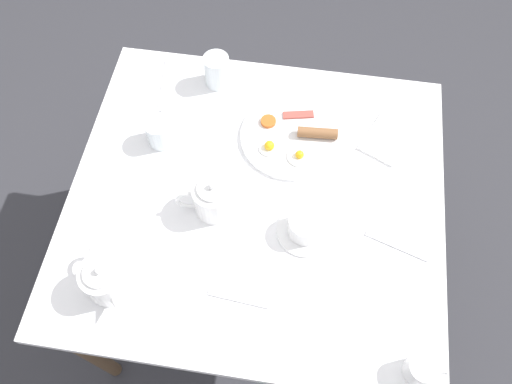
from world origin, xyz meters
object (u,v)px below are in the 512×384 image
Objects in this scene: water_glass_tall at (217,71)px; spoon_for_tea at (239,299)px; fork_by_plate at (397,246)px; water_glass_short at (160,132)px; teapot_near at (213,198)px; teacup_with_saucer_left at (306,227)px; creamer_jug at (421,369)px; breakfast_plate at (292,137)px; teapot_far at (105,279)px; napkin_folded at (387,138)px; knife_by_plate at (164,85)px.

water_glass_tall reaches higher than spoon_for_tea.
water_glass_tall is at bearing 140.09° from fork_by_plate.
water_glass_short is at bearing -116.61° from water_glass_tall.
water_glass_short is (-0.12, -0.24, -0.01)m from water_glass_tall.
teacup_with_saucer_left is (0.25, -0.03, -0.02)m from teapot_near.
creamer_jug is at bearing -45.09° from teapot_near.
spoon_for_tea is at bearing -124.23° from teacup_with_saucer_left.
breakfast_plate is at bearing 136.38° from fork_by_plate.
breakfast_plate is 0.50m from spoon_for_tea.
teacup_with_saucer_left is 0.56m from water_glass_tall.
teacup_with_saucer_left and creamer_jug have the same top height.
water_glass_tall is at bearing 130.40° from teapot_far.
teapot_near is 0.64m from creamer_jug.
breakfast_plate is 1.52× the size of napkin_folded.
knife_by_plate is (-0.69, 0.10, -0.00)m from napkin_folded.
teacup_with_saucer_left is at bearing -26.89° from water_glass_short.
knife_by_plate is at bearing 118.61° from spoon_for_tea.
creamer_jug is at bearing 45.40° from teapot_far.
teacup_with_saucer_left is at bearing -122.15° from napkin_folded.
teapot_far reaches higher than breakfast_plate.
fork_by_plate is at bearing 69.15° from teapot_far.
teacup_with_saucer_left is at bearing -41.19° from knife_by_plate.
teapot_far is 0.76m from creamer_jug.
teapot_near reaches higher than water_glass_tall.
fork_by_plate is 0.43m from spoon_for_tea.
napkin_folded is at bearing 57.03° from spoon_for_tea.
teapot_far is at bearing -93.02° from water_glass_short.
teacup_with_saucer_left is 0.49m from water_glass_short.
breakfast_plate is 1.96× the size of teacup_with_saucer_left.
fork_by_plate and knife_by_plate have the same top height.
creamer_jug is at bearing -51.59° from water_glass_tall.
teapot_far is 0.44m from water_glass_short.
fork_by_plate is (0.49, -0.04, -0.05)m from teapot_near.
teapot_near is 0.33m from teapot_far.
creamer_jug is (0.54, -0.34, -0.02)m from teapot_near.
breakfast_plate is at bearing 9.72° from water_glass_short.
napkin_folded is 1.25× the size of spoon_for_tea.
knife_by_plate is (-0.02, 0.64, -0.05)m from teapot_far.
creamer_jug is 0.46× the size of knife_by_plate.
teacup_with_saucer_left is 0.74× the size of knife_by_plate.
teapot_near is at bearing 114.38° from spoon_for_tea.
fork_by_plate is (0.70, 0.21, -0.05)m from teapot_far.
napkin_folded is (-0.09, 0.64, -0.03)m from creamer_jug.
fork_by_plate is at bearing 99.83° from creamer_jug.
teapot_far reaches higher than water_glass_tall.
water_glass_tall is (-0.25, 0.17, 0.04)m from breakfast_plate.
creamer_jug is (0.73, -0.53, -0.01)m from water_glass_short.
breakfast_plate is at bearing -18.20° from knife_by_plate.
napkin_folded is (0.45, 0.29, -0.05)m from teapot_near.
napkin_folded is 1.16× the size of fork_by_plate.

